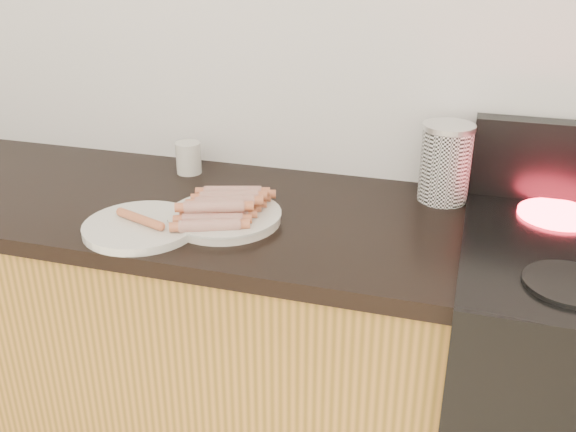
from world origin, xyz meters
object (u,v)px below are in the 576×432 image
(side_plate, at_px, (141,227))
(mug, at_px, (189,158))
(canister, at_px, (445,163))
(main_plate, at_px, (225,218))

(side_plate, height_order, mug, mug)
(canister, height_order, mug, canister)
(main_plate, xyz_separation_m, mug, (-0.22, 0.28, 0.04))
(mug, bearing_deg, main_plate, -51.73)
(mug, bearing_deg, side_plate, -82.05)
(canister, bearing_deg, mug, -179.56)
(canister, relative_size, mug, 2.25)
(side_plate, relative_size, mug, 2.99)
(main_plate, distance_m, canister, 0.57)
(main_plate, height_order, canister, canister)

